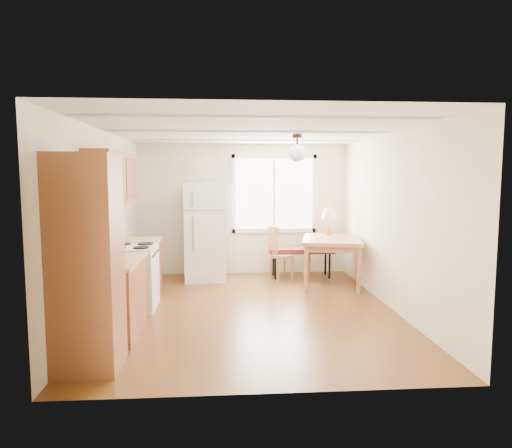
{
  "coord_description": "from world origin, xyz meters",
  "views": [
    {
      "loc": [
        -0.39,
        -6.27,
        1.88
      ],
      "look_at": [
        0.12,
        0.7,
        1.15
      ],
      "focal_mm": 32.0,
      "sensor_mm": 36.0,
      "label": 1
    }
  ],
  "objects": [
    {
      "name": "dining_table",
      "position": [
        1.5,
        1.44,
        0.72
      ],
      "size": [
        1.24,
        1.49,
        0.82
      ],
      "rotation": [
        0.0,
        0.0,
        -0.22
      ],
      "color": "#A4683F",
      "rests_on": "ground"
    },
    {
      "name": "refrigerator",
      "position": [
        -0.72,
        1.98,
        0.88
      ],
      "size": [
        0.77,
        0.78,
        1.76
      ],
      "rotation": [
        0.0,
        0.0,
        0.06
      ],
      "color": "white",
      "rests_on": "ground"
    },
    {
      "name": "bench",
      "position": [
        1.07,
        2.06,
        0.49
      ],
      "size": [
        1.2,
        0.45,
        0.55
      ],
      "rotation": [
        0.0,
        0.0,
        0.0
      ],
      "color": "maroon",
      "rests_on": "ground"
    },
    {
      "name": "chair",
      "position": [
        0.59,
        1.87,
        0.56
      ],
      "size": [
        0.48,
        0.47,
        0.98
      ],
      "rotation": [
        0.0,
        0.0,
        0.37
      ],
      "color": "#A4683F",
      "rests_on": "ground"
    },
    {
      "name": "coffee_maker",
      "position": [
        -1.72,
        -1.32,
        1.03
      ],
      "size": [
        0.25,
        0.29,
        0.37
      ],
      "rotation": [
        0.0,
        0.0,
        -0.33
      ],
      "color": "black",
      "rests_on": "kitchen_run"
    },
    {
      "name": "window_unit",
      "position": [
        0.6,
        2.47,
        1.55
      ],
      "size": [
        1.64,
        0.05,
        1.51
      ],
      "color": "white",
      "rests_on": "room_shell"
    },
    {
      "name": "room_shell",
      "position": [
        0.0,
        0.0,
        1.25
      ],
      "size": [
        4.6,
        5.6,
        2.62
      ],
      "color": "#4E2A10",
      "rests_on": "ground"
    },
    {
      "name": "table_lamp",
      "position": [
        1.53,
        1.84,
        1.18
      ],
      "size": [
        0.29,
        0.29,
        0.49
      ],
      "rotation": [
        0.0,
        0.0,
        0.39
      ],
      "color": "gold",
      "rests_on": "dining_table"
    },
    {
      "name": "kitchen_run",
      "position": [
        -1.72,
        -0.63,
        0.84
      ],
      "size": [
        0.65,
        3.4,
        2.2
      ],
      "color": "brown",
      "rests_on": "ground"
    },
    {
      "name": "pendant_light",
      "position": [
        0.7,
        0.4,
        2.24
      ],
      "size": [
        0.26,
        0.26,
        0.4
      ],
      "color": "black",
      "rests_on": "room_shell"
    },
    {
      "name": "kettle",
      "position": [
        -1.78,
        -0.7,
        0.98
      ],
      "size": [
        0.11,
        0.11,
        0.21
      ],
      "color": "red",
      "rests_on": "kitchen_run"
    }
  ]
}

